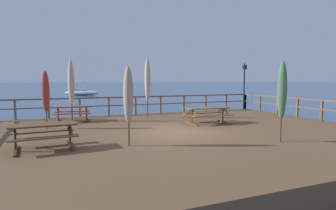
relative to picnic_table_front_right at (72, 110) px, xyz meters
name	(u,v)px	position (x,y,z in m)	size (l,w,h in m)	color
ground_plane	(177,149)	(3.74, -4.58, -1.27)	(600.00, 600.00, 0.00)	navy
wooden_deck	(177,140)	(3.74, -4.58, -0.91)	(16.51, 12.74, 0.72)	brown
railing_waterside_far	(135,102)	(3.74, 1.64, 0.19)	(16.31, 0.10, 1.09)	brown
railing_side_right	(322,106)	(11.84, -4.58, 0.18)	(0.10, 12.54, 1.09)	brown
picnic_table_front_right	(72,110)	(0.00, 0.00, 0.00)	(1.82, 1.51, 0.78)	#993819
picnic_table_front_left	(43,131)	(-1.17, -5.71, 0.00)	(1.97, 1.53, 0.78)	brown
picnic_table_back_left	(208,112)	(5.99, -3.16, 0.01)	(2.10, 1.54, 0.78)	brown
patio_umbrella_tall_mid_right	(71,82)	(-0.02, 0.02, 1.42)	(0.32, 0.32, 3.10)	#4C3828
patio_umbrella_short_back	(147,80)	(3.92, -0.19, 1.53)	(0.32, 0.32, 3.27)	#4C3828
patio_umbrella_short_front	(282,91)	(6.23, -7.62, 1.18)	(0.32, 0.32, 2.72)	#4C3828
patio_umbrella_tall_mid_left	(128,95)	(1.32, -6.26, 1.05)	(0.32, 0.32, 2.53)	#4C3828
patio_umbrella_tall_back_left	(46,92)	(-1.16, -1.84, 1.03)	(0.32, 0.32, 2.49)	#4C3828
lamp_post_hooked	(244,79)	(11.18, 0.94, 1.56)	(0.47, 0.59, 3.20)	black
sailboat_distant	(82,92)	(3.82, 37.78, -0.76)	(6.22, 3.50, 7.72)	white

